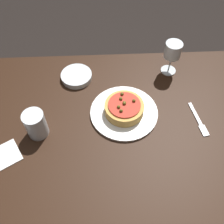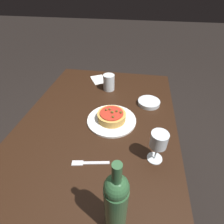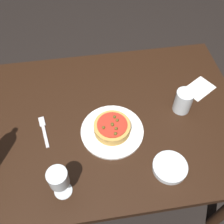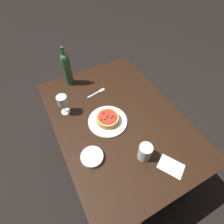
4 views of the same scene
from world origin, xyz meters
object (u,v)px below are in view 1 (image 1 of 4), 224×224
side_bowl (76,76)px  pizza (125,108)px  dinner_plate (125,112)px  dining_table (124,140)px  fork (199,121)px  wine_glass (173,51)px  water_cup (36,124)px

side_bowl → pizza: bearing=134.7°
dinner_plate → dining_table: bearing=86.5°
side_bowl → fork: bearing=152.2°
dining_table → side_bowl: size_ratio=8.91×
wine_glass → water_cup: bearing=28.9°
fork → side_bowl: bearing=-128.2°
wine_glass → side_bowl: wine_glass is taller
dinner_plate → fork: (-0.31, 0.06, -0.00)m
pizza → side_bowl: bearing=-45.3°
wine_glass → fork: bearing=104.3°
wine_glass → side_bowl: (0.44, 0.03, -0.11)m
pizza → dining_table: bearing=86.6°
dining_table → fork: fork is taller
water_cup → side_bowl: bearing=-115.9°
pizza → side_bowl: pizza is taller
dining_table → water_cup: size_ratio=10.98×
fork → water_cup: bearing=-98.6°
dinner_plate → fork: size_ratio=1.66×
dining_table → fork: 0.33m
wine_glass → fork: size_ratio=0.95×
dinner_plate → fork: bearing=169.3°
water_cup → side_bowl: 0.33m
dinner_plate → wine_glass: wine_glass is taller
dinner_plate → fork: 0.31m
water_cup → side_bowl: water_cup is taller
dinner_plate → pizza: (0.00, -0.00, 0.03)m
wine_glass → side_bowl: size_ratio=1.14×
pizza → fork: 0.31m
dining_table → wine_glass: size_ratio=7.85×
wine_glass → pizza: bearing=46.9°
fork → dining_table: bearing=-96.3°
water_cup → fork: 0.67m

